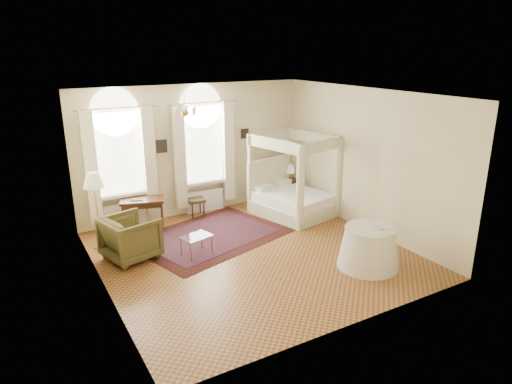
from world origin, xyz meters
TOP-DOWN VIEW (x-y plane):
  - ground at (0.00, 0.00)m, footprint 6.00×6.00m
  - room_walls at (0.00, 0.00)m, footprint 6.00×6.00m
  - window_left at (-1.90, 2.87)m, footprint 1.62×0.27m
  - window_right at (0.20, 2.87)m, footprint 1.62×0.27m
  - chandelier at (-0.90, 1.20)m, footprint 0.51×0.45m
  - wall_pictures at (0.09, 2.97)m, footprint 2.54×0.03m
  - canopy_bed at (2.09, 1.57)m, footprint 1.93×2.20m
  - nightstand at (2.70, 2.50)m, footprint 0.51×0.48m
  - nightstand_lamp at (2.67, 2.58)m, footprint 0.27×0.27m
  - writing_desk at (-1.57, 2.49)m, footprint 1.11×0.80m
  - laptop at (-1.68, 2.52)m, footprint 0.34×0.28m
  - stool at (-0.13, 2.70)m, footprint 0.44×0.44m
  - armchair at (-2.25, 1.06)m, footprint 1.22×1.20m
  - coffee_table at (-1.04, 0.54)m, footprint 0.71×0.57m
  - floor_lamp at (-2.70, 1.93)m, footprint 0.43×0.43m
  - oriental_rug at (-0.39, 1.29)m, footprint 3.85×3.20m
  - side_table at (1.70, -1.63)m, footprint 1.20×1.20m
  - book at (1.75, -1.67)m, footprint 0.21×0.27m

SIDE VIEW (x-z plane):
  - ground at x=0.00m, z-range 0.00..0.00m
  - oriental_rug at x=-0.39m, z-range 0.00..0.01m
  - nightstand at x=2.70m, z-range 0.00..0.62m
  - coffee_table at x=-1.04m, z-range 0.17..0.59m
  - stool at x=-0.13m, z-range 0.16..0.62m
  - side_table at x=1.70m, z-range -0.01..0.81m
  - armchair at x=-2.25m, z-range 0.00..0.91m
  - canopy_bed at x=2.09m, z-range -0.57..1.51m
  - writing_desk at x=-1.57m, z-range 0.27..1.01m
  - laptop at x=-1.68m, z-range 0.75..0.77m
  - book at x=1.75m, z-range 0.82..0.84m
  - nightstand_lamp at x=2.67m, z-range 0.68..1.08m
  - floor_lamp at x=-2.70m, z-range 0.59..2.27m
  - window_left at x=-1.90m, z-range -0.16..3.13m
  - window_right at x=0.20m, z-range -0.16..3.13m
  - wall_pictures at x=0.09m, z-range 1.70..2.09m
  - room_walls at x=0.00m, z-range -1.02..4.98m
  - chandelier at x=-0.90m, z-range 2.66..3.16m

